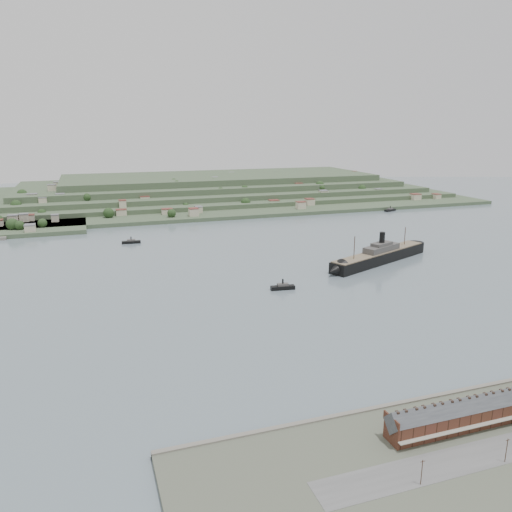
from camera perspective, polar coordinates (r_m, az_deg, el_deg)
name	(u,v)px	position (r m, az deg, el deg)	size (l,w,h in m)	color
ground	(292,284)	(325.74, 4.19, -3.19)	(1400.00, 1400.00, 0.00)	slate
terrace_row	(462,414)	(186.88, 22.48, -16.36)	(55.60, 9.80, 11.07)	#4B291A
far_peninsula	(201,191)	(700.01, -6.35, 7.39)	(760.00, 309.00, 30.00)	#364C32
steamship	(377,257)	(382.83, 13.68, -0.06)	(108.43, 55.49, 27.51)	black
tugboat	(283,287)	(313.77, 3.07, -3.55)	(15.63, 5.89, 6.86)	black
ferry_west	(131,242)	(449.02, -14.07, 1.59)	(16.35, 5.73, 6.02)	black
ferry_east	(390,210)	(623.29, 15.09, 5.11)	(17.46, 10.11, 6.33)	black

